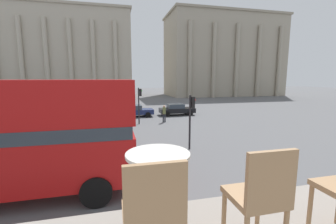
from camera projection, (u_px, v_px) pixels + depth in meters
name	position (u px, v px, depth m)	size (l,w,h in m)	color
cafe_dining_table	(158.00, 173.00, 2.10)	(0.60, 0.60, 0.73)	#2D2D30
cafe_chair_0	(153.00, 213.00, 1.51)	(0.40, 0.40, 0.91)	#A87F56
cafe_chair_1	(260.00, 195.00, 1.74)	(0.40, 0.40, 0.91)	#A87F56
plaza_building_left	(56.00, 55.00, 53.05)	(34.90, 16.77, 19.81)	#B2A893
plaza_building_right	(223.00, 56.00, 58.13)	(29.12, 14.35, 20.01)	#A39984
traffic_light_near	(191.00, 114.00, 13.83)	(0.42, 0.24, 3.40)	black
traffic_light_mid	(139.00, 100.00, 21.52)	(0.42, 0.24, 3.51)	black
car_black	(177.00, 109.00, 27.06)	(4.20, 1.93, 1.35)	black
car_navy	(134.00, 111.00, 25.89)	(4.20, 1.93, 1.35)	black
pedestrian_olive	(164.00, 112.00, 22.57)	(0.32, 0.32, 1.74)	#282B33
pedestrian_yellow	(79.00, 101.00, 34.10)	(0.32, 0.32, 1.59)	#282B33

